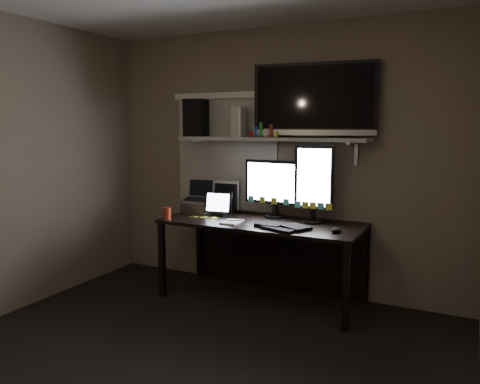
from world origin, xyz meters
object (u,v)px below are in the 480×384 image
Objects in this scene: monitor_portrait at (314,184)px; speaker at (196,118)px; tv at (314,100)px; desk at (267,238)px; keyboard at (283,226)px; game_console at (240,122)px; laptop at (196,197)px; monitor_landscape at (275,188)px; tablet at (219,204)px; cup at (167,214)px; mouse at (336,230)px.

speaker is at bearing 175.54° from monitor_portrait.
monitor_portrait is 0.73m from tv.
keyboard is at bearing -46.89° from desk.
laptop is at bearing -179.78° from game_console.
monitor_landscape is (0.03, 0.11, 0.45)m from desk.
desk is 1.37m from speaker.
tablet is (-0.74, 0.21, 0.10)m from keyboard.
tv is at bearing -3.31° from game_console.
speaker reaches higher than tablet.
game_console is at bearing 167.34° from keyboard.
monitor_portrait reaches higher than laptop.
speaker is (-1.19, -0.05, -0.15)m from tv.
cup is at bearing -161.98° from monitor_portrait.
monitor_portrait is at bearing -5.33° from monitor_landscape.
monitor_portrait is (0.40, -0.08, 0.07)m from monitor_landscape.
game_console reaches higher than monitor_portrait.
monitor_portrait is 0.49m from keyboard.
desk is 0.44m from keyboard.
speaker is at bearing -172.17° from monitor_landscape.
keyboard is 4.18× the size of cup.
cup is at bearing -156.16° from mouse.
game_console is (-0.30, 0.05, 1.06)m from desk.
laptop is (-1.46, 0.23, 0.14)m from mouse.
tv is at bearing 5.31° from tablet.
monitor_portrait is 2.60× the size of tablet.
tablet is (-0.50, -0.18, -0.16)m from monitor_landscape.
desk is 0.78m from mouse.
speaker is at bearing 174.32° from desk.
keyboard is 1.69× the size of game_console.
desk is 5.57× the size of laptop.
monitor_portrait is at bearing -10.75° from game_console.
mouse is 0.39× the size of tablet.
laptop is (-0.28, 0.05, 0.04)m from tablet.
monitor_portrait is at bearing 20.46° from cup.
keyboard is at bearing -119.47° from monitor_portrait.
speaker reaches higher than game_console.
speaker reaches higher than mouse.
desk is at bearing 177.85° from mouse.
desk is 1.11m from game_console.
cup is at bearing -141.87° from monitor_landscape.
tablet is at bearing -37.89° from speaker.
cup is at bearing -146.50° from game_console.
monitor_portrait is at bearing -15.41° from speaker.
desk is 17.12× the size of mouse.
tablet is 0.83× the size of laptop.
tablet reaches higher than cup.
laptop is (-1.18, -0.06, -0.19)m from monitor_portrait.
monitor_landscape is 1.03m from cup.
tv reaches higher than game_console.
laptop is 2.90× the size of cup.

